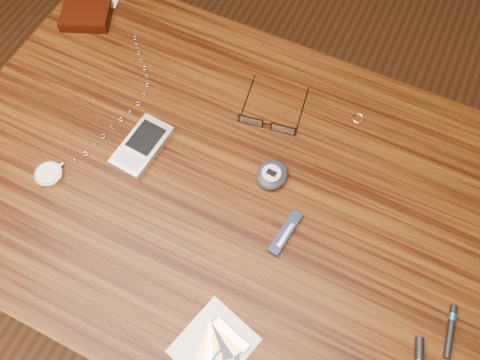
# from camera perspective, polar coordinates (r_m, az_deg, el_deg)

# --- Properties ---
(ground) EXTENTS (3.80, 3.80, 0.00)m
(ground) POSITION_cam_1_polar(r_m,az_deg,el_deg) (1.54, -1.58, -12.11)
(ground) COLOR #472814
(ground) RESTS_ON ground
(desk) EXTENTS (1.00, 0.70, 0.75)m
(desk) POSITION_cam_1_polar(r_m,az_deg,el_deg) (0.92, -2.57, -2.69)
(desk) COLOR #3B1F09
(desk) RESTS_ON ground
(wallet_and_card) EXTENTS (0.12, 0.15, 0.02)m
(wallet_and_card) POSITION_cam_1_polar(r_m,az_deg,el_deg) (1.09, -18.22, 18.61)
(wallet_and_card) COLOR black
(wallet_and_card) RESTS_ON desk
(eyeglasses) EXTENTS (0.13, 0.13, 0.02)m
(eyeglasses) POSITION_cam_1_polar(r_m,az_deg,el_deg) (0.88, 3.41, 7.04)
(eyeglasses) COLOR black
(eyeglasses) RESTS_ON desk
(gold_ring) EXTENTS (0.03, 0.03, 0.00)m
(gold_ring) POSITION_cam_1_polar(r_m,az_deg,el_deg) (0.92, 14.19, 7.30)
(gold_ring) COLOR #E4CA71
(gold_ring) RESTS_ON desk
(pocket_watch) EXTENTS (0.10, 0.37, 0.02)m
(pocket_watch) POSITION_cam_1_polar(r_m,az_deg,el_deg) (0.90, -21.67, 1.27)
(pocket_watch) COLOR silver
(pocket_watch) RESTS_ON desk
(pda_phone) EXTENTS (0.07, 0.12, 0.02)m
(pda_phone) POSITION_cam_1_polar(r_m,az_deg,el_deg) (0.87, -11.85, 4.09)
(pda_phone) COLOR silver
(pda_phone) RESTS_ON desk
(pedometer) EXTENTS (0.06, 0.06, 0.03)m
(pedometer) POSITION_cam_1_polar(r_m,az_deg,el_deg) (0.82, 3.92, 0.66)
(pedometer) COLOR black
(pedometer) RESTS_ON desk
(notepad_keys) EXTENTS (0.12, 0.13, 0.01)m
(notepad_keys) POSITION_cam_1_polar(r_m,az_deg,el_deg) (0.75, -2.56, -20.59)
(notepad_keys) COLOR white
(notepad_keys) RESTS_ON desk
(pocket_knife) EXTENTS (0.03, 0.09, 0.01)m
(pocket_knife) POSITION_cam_1_polar(r_m,az_deg,el_deg) (0.79, 5.53, -6.44)
(pocket_knife) COLOR #15203D
(pocket_knife) RESTS_ON desk
(black_blue_pen) EXTENTS (0.02, 0.08, 0.01)m
(black_blue_pen) POSITION_cam_1_polar(r_m,az_deg,el_deg) (0.82, 24.30, -16.28)
(black_blue_pen) COLOR black
(black_blue_pen) RESTS_ON desk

